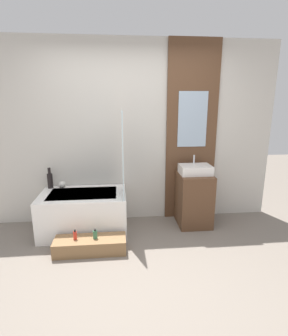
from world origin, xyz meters
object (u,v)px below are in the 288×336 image
bathtub (84,212)px  bottle_soap_secondary (95,234)px  sink (195,170)px  vase_round_light (62,185)px  wooden_step_bench (90,245)px  bottle_soap_primary (75,235)px  vase_tall_dark (50,180)px

bathtub → bottle_soap_secondary: size_ratio=9.47×
bathtub → sink: size_ratio=2.63×
vase_round_light → bottle_soap_secondary: size_ratio=0.82×
wooden_step_bench → bottle_soap_secondary: (0.06, 0.00, 0.14)m
sink → bottle_soap_primary: sink is taller
bathtub → bottle_soap_primary: 0.54m
bottle_soap_secondary → vase_tall_dark: bearing=129.9°
sink → vase_round_light: sink is taller
vase_tall_dark → wooden_step_bench: bearing=-52.8°
bottle_soap_primary → sink: bearing=21.3°
vase_tall_dark → bottle_soap_primary: bearing=-61.3°
vase_tall_dark → bottle_soap_primary: (0.44, -0.81, -0.45)m
wooden_step_bench → vase_tall_dark: (-0.61, 0.81, 0.59)m
bathtub → sink: 1.65m
wooden_step_bench → bottle_soap_secondary: size_ratio=7.03×
vase_round_light → bottle_soap_secondary: (0.51, -0.80, -0.38)m
sink → bottle_soap_primary: size_ratio=3.58×
wooden_step_bench → sink: sink is taller
wooden_step_bench → bottle_soap_primary: size_ratio=6.97×
vase_round_light → bottle_soap_secondary: bearing=-57.2°
bathtub → vase_round_light: bearing=141.3°
bottle_soap_secondary → wooden_step_bench: bearing=180.0°
bathtub → vase_round_light: (-0.32, 0.26, 0.33)m
sink → bottle_soap_primary: (-1.60, -0.62, -0.59)m
vase_tall_dark → bathtub: bearing=-29.1°
sink → vase_round_light: (-1.88, 0.17, -0.22)m
bathtub → vase_round_light: size_ratio=11.51×
bathtub → vase_tall_dark: (-0.48, 0.27, 0.40)m
sink → bottle_soap_secondary: (-1.37, -0.62, -0.59)m
vase_round_light → sink: bearing=-5.2°
sink → vase_round_light: 1.90m
sink → bottle_soap_secondary: 1.62m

